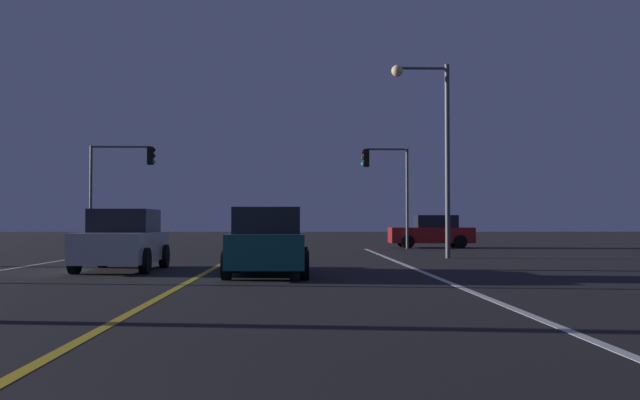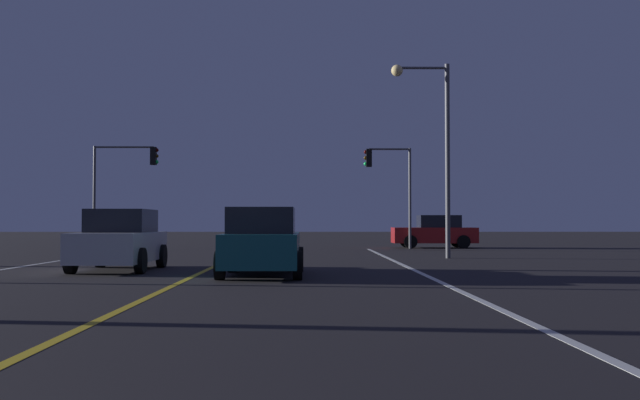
{
  "view_description": "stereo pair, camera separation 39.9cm",
  "coord_description": "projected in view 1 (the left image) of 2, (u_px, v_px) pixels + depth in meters",
  "views": [
    {
      "loc": [
        2.48,
        -1.54,
        1.34
      ],
      "look_at": [
        3.28,
        26.39,
        2.18
      ],
      "focal_mm": 41.18,
      "sensor_mm": 36.0,
      "label": 1
    },
    {
      "loc": [
        2.88,
        -1.54,
        1.34
      ],
      "look_at": [
        3.28,
        26.39,
        2.18
      ],
      "focal_mm": 41.18,
      "sensor_mm": 36.0,
      "label": 2
    }
  ],
  "objects": [
    {
      "name": "car_lead_same_lane",
      "position": [
        268.0,
        243.0,
        18.26
      ],
      "size": [
        2.02,
        4.3,
        1.7
      ],
      "rotation": [
        0.0,
        0.0,
        1.57
      ],
      "color": "black",
      "rests_on": "ground"
    },
    {
      "name": "traffic_light_near_right",
      "position": [
        385.0,
        174.0,
        37.15
      ],
      "size": [
        2.41,
        0.36,
        5.09
      ],
      "rotation": [
        0.0,
        0.0,
        3.14
      ],
      "color": "#4C4C51",
      "rests_on": "ground"
    },
    {
      "name": "car_crossing_side",
      "position": [
        432.0,
        232.0,
        38.22
      ],
      "size": [
        4.3,
        2.02,
        1.7
      ],
      "rotation": [
        0.0,
        0.0,
        3.14
      ],
      "color": "black",
      "rests_on": "ground"
    },
    {
      "name": "street_lamp_right_far",
      "position": [
        433.0,
        133.0,
        27.4
      ],
      "size": [
        2.19,
        0.44,
        7.26
      ],
      "rotation": [
        0.0,
        0.0,
        3.14
      ],
      "color": "#4C4C51",
      "rests_on": "ground"
    },
    {
      "name": "lane_center_divider",
      "position": [
        185.0,
        284.0,
        15.88
      ],
      "size": [
        0.16,
        40.95,
        0.01
      ],
      "primitive_type": "cube",
      "color": "gold",
      "rests_on": "ground"
    },
    {
      "name": "traffic_light_near_left",
      "position": [
        123.0,
        172.0,
        36.77
      ],
      "size": [
        3.29,
        0.36,
        5.18
      ],
      "color": "#4C4C51",
      "rests_on": "ground"
    },
    {
      "name": "lane_edge_right",
      "position": [
        451.0,
        283.0,
        16.05
      ],
      "size": [
        0.16,
        40.95,
        0.01
      ],
      "primitive_type": "cube",
      "color": "silver",
      "rests_on": "ground"
    },
    {
      "name": "car_oncoming",
      "position": [
        123.0,
        241.0,
        20.3
      ],
      "size": [
        2.02,
        4.3,
        1.7
      ],
      "rotation": [
        0.0,
        0.0,
        -1.57
      ],
      "color": "black",
      "rests_on": "ground"
    }
  ]
}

